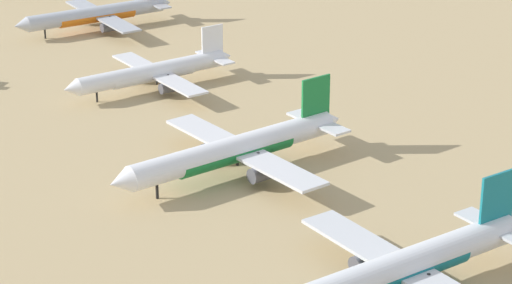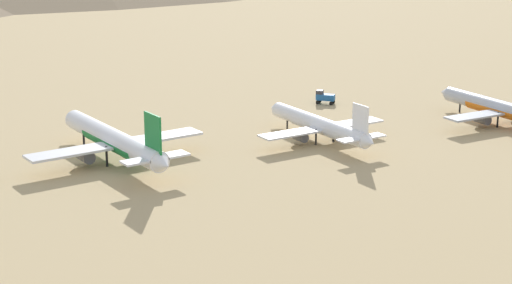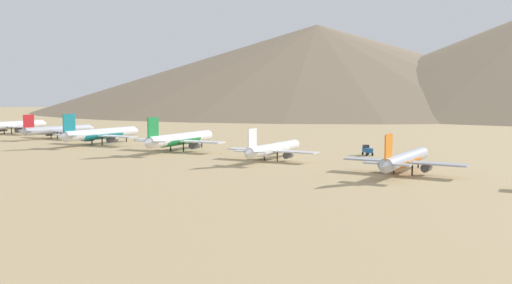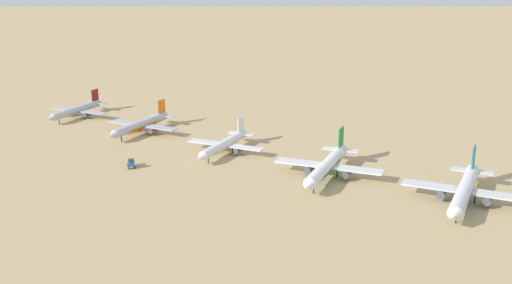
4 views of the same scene
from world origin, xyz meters
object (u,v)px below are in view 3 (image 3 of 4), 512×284
parked_jet_2 (273,149)px  parked_jet_6 (11,125)px  parked_jet_4 (101,134)px  parked_jet_5 (58,130)px  parked_jet_1 (405,159)px  parked_jet_3 (180,139)px  service_truck (367,150)px

parked_jet_2 → parked_jet_6: parked_jet_6 is taller
parked_jet_4 → parked_jet_5: 48.50m
parked_jet_1 → parked_jet_2: 50.29m
parked_jet_2 → parked_jet_3: (7.43, 48.89, 0.83)m
parked_jet_1 → parked_jet_4: size_ratio=0.86×
parked_jet_1 → parked_jet_5: bearing=81.2°
parked_jet_1 → parked_jet_2: (8.08, 49.64, -0.22)m
parked_jet_4 → service_truck: 123.02m
parked_jet_6 → service_truck: bearing=-89.0°
parked_jet_2 → parked_jet_1: bearing=-99.2°
parked_jet_4 → parked_jet_3: bearing=-92.5°
parked_jet_5 → parked_jet_6: (6.91, 50.77, 0.58)m
parked_jet_4 → parked_jet_5: bearing=75.1°
parked_jet_1 → parked_jet_3: bearing=81.1°
parked_jet_1 → parked_jet_6: 248.53m
parked_jet_4 → service_truck: parked_jet_4 is taller
parked_jet_1 → parked_jet_4: (17.68, 148.13, 0.69)m
parked_jet_2 → parked_jet_6: (29.01, 196.11, 0.97)m
parked_jet_4 → service_truck: bearing=-79.1°
parked_jet_1 → parked_jet_5: parked_jet_5 is taller
parked_jet_3 → parked_jet_4: 49.64m
parked_jet_3 → parked_jet_5: size_ratio=1.11×
parked_jet_2 → parked_jet_6: size_ratio=0.81×
parked_jet_1 → parked_jet_5: size_ratio=0.97×
parked_jet_1 → parked_jet_6: size_ratio=0.86×
parked_jet_1 → service_truck: parked_jet_1 is taller
parked_jet_3 → parked_jet_5: 97.56m
parked_jet_3 → parked_jet_2: bearing=-98.6°
service_truck → parked_jet_5: bearing=93.6°
parked_jet_3 → parked_jet_5: (14.67, 96.45, -0.44)m
service_truck → parked_jet_1: bearing=-146.2°
parked_jet_3 → parked_jet_5: bearing=81.4°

